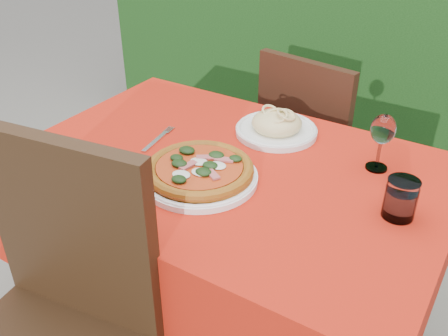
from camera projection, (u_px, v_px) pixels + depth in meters
The scene contains 10 objects.
ground at pixel (227, 336), 1.85m from camera, with size 60.00×60.00×0.00m, color slate.
hedge at pixel (391, 1), 2.50m from camera, with size 3.20×0.55×1.78m.
dining_table at pixel (227, 206), 1.54m from camera, with size 1.26×0.86×0.75m.
chair_near at pixel (54, 318), 1.19m from camera, with size 0.51×0.51×1.01m.
chair_far at pixel (312, 143), 2.07m from camera, with size 0.46×0.46×0.89m.
pizza_plate at pixel (200, 172), 1.38m from camera, with size 0.34×0.34×0.06m.
pasta_plate at pixel (277, 126), 1.62m from camera, with size 0.27×0.27×0.08m.
water_glass at pixel (400, 200), 1.23m from camera, with size 0.08×0.08×0.10m.
wine_glass at pixel (383, 132), 1.38m from camera, with size 0.07×0.07×0.17m.
fork at pixel (155, 141), 1.58m from camera, with size 0.02×0.20×0.01m, color silver.
Camera 1 is at (0.66, -1.07, 1.50)m, focal length 40.00 mm.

